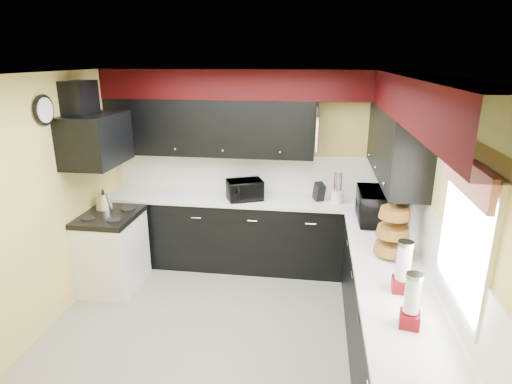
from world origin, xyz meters
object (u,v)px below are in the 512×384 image
toaster_oven (245,190)px  kettle (104,201)px  utensil_crock (337,197)px  knife_block (319,192)px  microwave (378,206)px

toaster_oven → kettle: 1.69m
utensil_crock → knife_block: knife_block is taller
knife_block → kettle: knife_block is taller
toaster_oven → knife_block: bearing=-18.1°
utensil_crock → knife_block: (-0.22, 0.07, 0.03)m
utensil_crock → microwave: bearing=-52.6°
microwave → utensil_crock: microwave is taller
kettle → toaster_oven: bearing=17.5°
knife_block → microwave: bearing=-66.9°
microwave → utensil_crock: size_ratio=3.90×
knife_block → toaster_oven: bearing=162.0°
microwave → utensil_crock: bearing=36.8°
utensil_crock → kettle: 2.78m
microwave → toaster_oven: bearing=70.8°
knife_block → kettle: 2.58m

